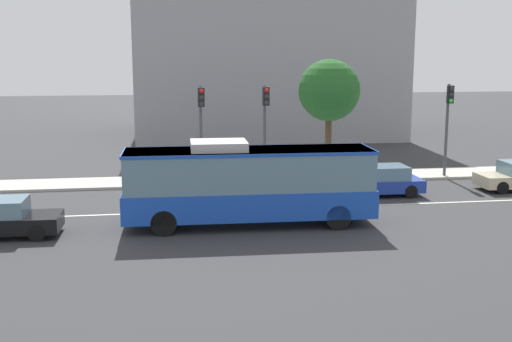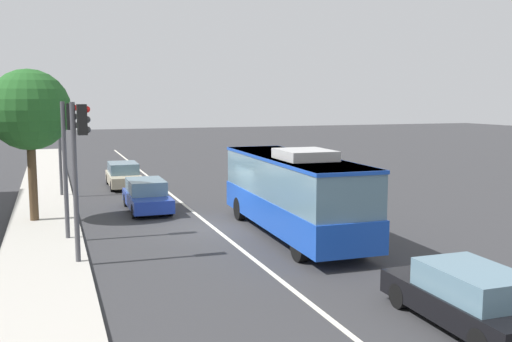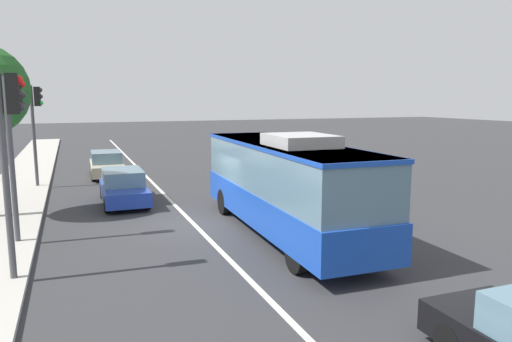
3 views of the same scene
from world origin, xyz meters
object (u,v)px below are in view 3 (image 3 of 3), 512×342
object	(u,v)px
traffic_light_mid_block	(10,140)
sedan_beige	(107,164)
traffic_light_far_corner	(15,131)
sedan_blue	(123,187)
transit_bus	(285,182)
traffic_light_near_corner	(36,118)

from	to	relation	value
traffic_light_mid_block	sedan_beige	bearing A→B (deg)	74.35
traffic_light_far_corner	sedan_blue	bearing A→B (deg)	49.32
sedan_blue	traffic_light_far_corner	xyz separation A→B (m)	(-4.96, 3.58, 2.84)
transit_bus	sedan_beige	world-z (taller)	transit_bus
sedan_beige	traffic_light_far_corner	size ratio (longest dim) A/B	0.87
sedan_beige	sedan_blue	world-z (taller)	same
sedan_blue	sedan_beige	bearing A→B (deg)	-178.47
transit_bus	traffic_light_far_corner	xyz separation A→B (m)	(2.00, 8.10, 1.75)
traffic_light_near_corner	traffic_light_mid_block	xyz separation A→B (m)	(-13.51, -0.23, 0.00)
traffic_light_mid_block	sedan_blue	bearing A→B (deg)	63.63
transit_bus	traffic_light_near_corner	world-z (taller)	traffic_light_near_corner
traffic_light_far_corner	transit_bus	bearing A→B (deg)	-18.72
sedan_beige	traffic_light_far_corner	bearing A→B (deg)	-14.21
transit_bus	traffic_light_mid_block	distance (m)	8.19
transit_bus	traffic_light_far_corner	size ratio (longest dim) A/B	1.93
traffic_light_far_corner	sedan_beige	bearing A→B (deg)	70.10
traffic_light_mid_block	traffic_light_far_corner	world-z (taller)	same
sedan_beige	traffic_light_far_corner	world-z (taller)	traffic_light_far_corner
traffic_light_near_corner	traffic_light_far_corner	size ratio (longest dim) A/B	1.00
transit_bus	sedan_beige	bearing A→B (deg)	19.02
sedan_blue	traffic_light_mid_block	world-z (taller)	traffic_light_mid_block
sedan_beige	traffic_light_far_corner	distance (m)	13.51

